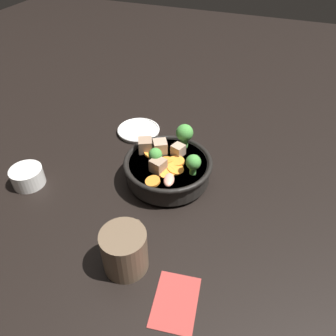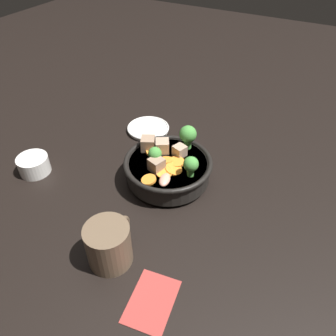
{
  "view_description": "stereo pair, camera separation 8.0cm",
  "coord_description": "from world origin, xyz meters",
  "px_view_note": "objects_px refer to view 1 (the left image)",
  "views": [
    {
      "loc": [
        -0.57,
        -0.22,
        0.56
      ],
      "look_at": [
        0.0,
        0.0,
        0.04
      ],
      "focal_mm": 35.0,
      "sensor_mm": 36.0,
      "label": 1
    },
    {
      "loc": [
        -0.54,
        -0.29,
        0.56
      ],
      "look_at": [
        0.0,
        0.0,
        0.04
      ],
      "focal_mm": 35.0,
      "sensor_mm": 36.0,
      "label": 2
    }
  ],
  "objects_px": {
    "stirfry_bowl": "(168,166)",
    "side_saucer": "(139,130)",
    "dark_mug": "(125,250)",
    "tea_cup": "(28,176)"
  },
  "relations": [
    {
      "from": "tea_cup",
      "to": "dark_mug",
      "type": "relative_size",
      "value": 0.7
    },
    {
      "from": "stirfry_bowl",
      "to": "side_saucer",
      "type": "relative_size",
      "value": 1.7
    },
    {
      "from": "dark_mug",
      "to": "side_saucer",
      "type": "bearing_deg",
      "value": 21.99
    },
    {
      "from": "side_saucer",
      "to": "dark_mug",
      "type": "relative_size",
      "value": 1.13
    },
    {
      "from": "tea_cup",
      "to": "dark_mug",
      "type": "height_order",
      "value": "dark_mug"
    },
    {
      "from": "stirfry_bowl",
      "to": "side_saucer",
      "type": "bearing_deg",
      "value": 43.91
    },
    {
      "from": "stirfry_bowl",
      "to": "side_saucer",
      "type": "height_order",
      "value": "stirfry_bowl"
    },
    {
      "from": "side_saucer",
      "to": "dark_mug",
      "type": "distance_m",
      "value": 0.46
    },
    {
      "from": "stirfry_bowl",
      "to": "tea_cup",
      "type": "distance_m",
      "value": 0.35
    },
    {
      "from": "tea_cup",
      "to": "stirfry_bowl",
      "type": "bearing_deg",
      "value": -66.59
    }
  ]
}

